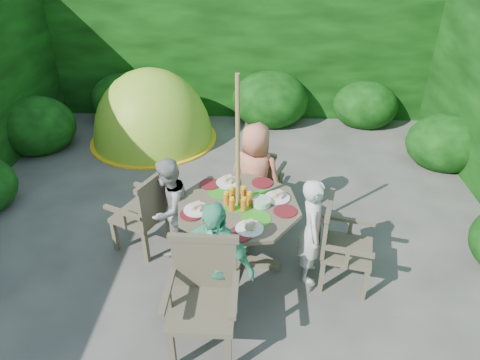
# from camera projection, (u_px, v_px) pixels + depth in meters

# --- Properties ---
(ground) EXTENTS (60.00, 60.00, 0.00)m
(ground) POSITION_uv_depth(u_px,v_px,m) (224.00, 223.00, 5.53)
(ground) COLOR #403F39
(ground) RESTS_ON ground
(hedge_enclosure) EXTENTS (9.00, 9.00, 2.50)m
(hedge_enclosure) POSITION_uv_depth(u_px,v_px,m) (230.00, 95.00, 6.02)
(hedge_enclosure) COLOR black
(hedge_enclosure) RESTS_ON ground
(patio_table) EXTENTS (1.61, 1.61, 0.95)m
(patio_table) POSITION_uv_depth(u_px,v_px,m) (238.00, 214.00, 4.58)
(patio_table) COLOR #423C2B
(patio_table) RESTS_ON ground
(parasol_pole) EXTENTS (0.05, 0.05, 2.20)m
(parasol_pole) POSITION_uv_depth(u_px,v_px,m) (238.00, 180.00, 4.35)
(parasol_pole) COLOR olive
(parasol_pole) RESTS_ON ground
(garden_chair_right) EXTENTS (0.61, 0.66, 0.94)m
(garden_chair_right) POSITION_uv_depth(u_px,v_px,m) (340.00, 243.00, 4.42)
(garden_chair_right) COLOR #423C2B
(garden_chair_right) RESTS_ON ground
(garden_chair_left) EXTENTS (0.70, 0.73, 0.96)m
(garden_chair_left) POSITION_uv_depth(u_px,v_px,m) (145.00, 211.00, 4.88)
(garden_chair_left) COLOR #423C2B
(garden_chair_left) RESTS_ON ground
(garden_chair_back) EXTENTS (0.67, 0.63, 0.90)m
(garden_chair_back) POSITION_uv_depth(u_px,v_px,m) (259.00, 177.00, 5.58)
(garden_chair_back) COLOR #423C2B
(garden_chair_back) RESTS_ON ground
(garden_chair_front) EXTENTS (0.62, 0.56, 1.04)m
(garden_chair_front) POSITION_uv_depth(u_px,v_px,m) (203.00, 295.00, 3.74)
(garden_chair_front) COLOR #423C2B
(garden_chair_front) RESTS_ON ground
(child_right) EXTENTS (0.32, 0.46, 1.21)m
(child_right) POSITION_uv_depth(u_px,v_px,m) (312.00, 231.00, 4.43)
(child_right) COLOR silver
(child_right) RESTS_ON ground
(child_left) EXTENTS (0.61, 0.69, 1.20)m
(child_left) POSITION_uv_depth(u_px,v_px,m) (169.00, 208.00, 4.79)
(child_left) COLOR #9C9C97
(child_left) RESTS_ON ground
(child_back) EXTENTS (0.77, 0.62, 1.36)m
(child_back) POSITION_uv_depth(u_px,v_px,m) (255.00, 176.00, 5.23)
(child_back) COLOR #D87859
(child_back) RESTS_ON ground
(child_front) EXTENTS (0.85, 0.60, 1.34)m
(child_front) POSITION_uv_depth(u_px,v_px,m) (215.00, 263.00, 3.92)
(child_front) COLOR #53C293
(child_front) RESTS_ON ground
(dome_tent) EXTENTS (2.41, 2.41, 2.53)m
(dome_tent) POSITION_uv_depth(u_px,v_px,m) (155.00, 140.00, 7.63)
(dome_tent) COLOR #85CC27
(dome_tent) RESTS_ON ground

